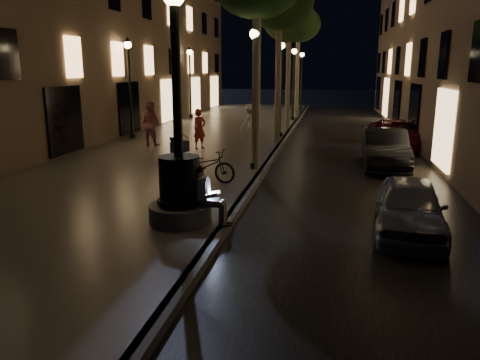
% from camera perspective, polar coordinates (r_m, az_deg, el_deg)
% --- Properties ---
extents(ground, '(120.00, 120.00, 0.00)m').
position_cam_1_polar(ground, '(22.99, 5.30, 4.47)').
color(ground, black).
rests_on(ground, ground).
extents(cobble_lane, '(6.00, 45.00, 0.02)m').
position_cam_1_polar(cobble_lane, '(22.89, 12.81, 4.18)').
color(cobble_lane, black).
rests_on(cobble_lane, ground).
extents(promenade, '(8.00, 45.00, 0.20)m').
position_cam_1_polar(promenade, '(23.70, -4.39, 5.00)').
color(promenade, '#66615A').
rests_on(promenade, ground).
extents(curb_strip, '(0.25, 45.00, 0.20)m').
position_cam_1_polar(curb_strip, '(22.97, 5.31, 4.72)').
color(curb_strip, '#59595B').
rests_on(curb_strip, ground).
extents(fountain_lamppost, '(1.40, 1.40, 5.21)m').
position_cam_1_polar(fountain_lamppost, '(10.40, -7.40, 0.24)').
color(fountain_lamppost, '#59595B').
rests_on(fountain_lamppost, promenade).
extents(seated_man_laptop, '(0.91, 0.31, 1.28)m').
position_cam_1_polar(seated_man_laptop, '(10.31, -4.12, -1.68)').
color(seated_man_laptop, gray).
rests_on(seated_man_laptop, promenade).
extents(tree_second, '(3.00, 3.00, 7.40)m').
position_cam_1_polar(tree_second, '(21.91, 4.84, 20.66)').
color(tree_second, '#6B604C').
rests_on(tree_second, promenade).
extents(tree_third, '(3.00, 3.00, 7.20)m').
position_cam_1_polar(tree_third, '(27.84, 6.04, 18.68)').
color(tree_third, '#6B604C').
rests_on(tree_third, promenade).
extents(tree_far, '(3.00, 3.00, 7.50)m').
position_cam_1_polar(tree_far, '(33.81, 7.15, 18.22)').
color(tree_far, '#6B604C').
rests_on(tree_far, promenade).
extents(lamp_curb_a, '(0.36, 0.36, 4.81)m').
position_cam_1_polar(lamp_curb_a, '(15.81, 1.82, 12.24)').
color(lamp_curb_a, black).
rests_on(lamp_curb_a, promenade).
extents(lamp_curb_b, '(0.36, 0.36, 4.81)m').
position_cam_1_polar(lamp_curb_b, '(23.74, 4.99, 12.60)').
color(lamp_curb_b, black).
rests_on(lamp_curb_b, promenade).
extents(lamp_curb_c, '(0.36, 0.36, 4.81)m').
position_cam_1_polar(lamp_curb_c, '(31.70, 6.57, 12.77)').
color(lamp_curb_c, black).
rests_on(lamp_curb_c, promenade).
extents(lamp_curb_d, '(0.36, 0.36, 4.81)m').
position_cam_1_polar(lamp_curb_d, '(39.68, 7.52, 12.87)').
color(lamp_curb_d, black).
rests_on(lamp_curb_d, promenade).
extents(lamp_left_b, '(0.36, 0.36, 4.81)m').
position_cam_1_polar(lamp_left_b, '(23.65, -13.35, 12.30)').
color(lamp_left_b, black).
rests_on(lamp_left_b, promenade).
extents(lamp_left_c, '(0.36, 0.36, 4.81)m').
position_cam_1_polar(lamp_left_c, '(33.04, -6.12, 12.81)').
color(lamp_left_c, black).
rests_on(lamp_left_c, promenade).
extents(stroller, '(0.61, 0.96, 0.98)m').
position_cam_1_polar(stroller, '(17.79, -7.36, 4.03)').
color(stroller, black).
rests_on(stroller, promenade).
extents(car_front, '(1.78, 3.71, 1.22)m').
position_cam_1_polar(car_front, '(10.90, 19.93, -3.12)').
color(car_front, '#A1A3A9').
rests_on(car_front, ground).
extents(car_second, '(1.55, 4.32, 1.42)m').
position_cam_1_polar(car_second, '(17.91, 17.20, 3.67)').
color(car_second, black).
rests_on(car_second, ground).
extents(car_third, '(2.29, 4.60, 1.25)m').
position_cam_1_polar(car_third, '(22.96, 18.41, 5.41)').
color(car_third, maroon).
rests_on(car_third, ground).
extents(pedestrian_red, '(0.71, 0.74, 1.70)m').
position_cam_1_polar(pedestrian_red, '(20.14, -4.96, 6.23)').
color(pedestrian_red, '#B93425').
rests_on(pedestrian_red, promenade).
extents(pedestrian_pink, '(1.08, 0.92, 1.95)m').
position_cam_1_polar(pedestrian_pink, '(21.32, -10.84, 6.77)').
color(pedestrian_pink, '#C1667D').
rests_on(pedestrian_pink, promenade).
extents(pedestrian_white, '(1.27, 1.28, 1.77)m').
position_cam_1_polar(pedestrian_white, '(21.95, 1.32, 6.96)').
color(pedestrian_white, silver).
rests_on(pedestrian_white, promenade).
extents(bicycle, '(2.00, 0.99, 1.01)m').
position_cam_1_polar(bicycle, '(14.20, -4.23, 1.78)').
color(bicycle, black).
rests_on(bicycle, promenade).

